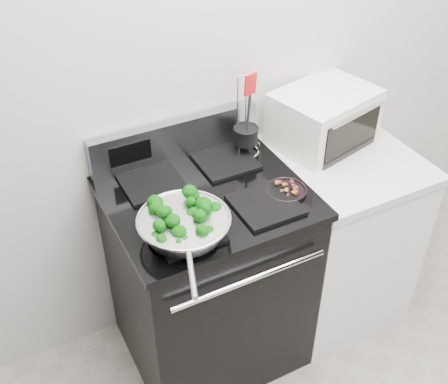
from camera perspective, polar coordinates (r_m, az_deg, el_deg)
back_wall at (r=2.42m, az=1.04°, el=13.75°), size 4.00×0.02×2.70m
gas_range at (r=2.56m, az=-1.57°, el=-8.43°), size 0.79×0.69×1.13m
counter at (r=2.85m, az=10.96°, el=-4.13°), size 0.62×0.68×0.92m
skillet at (r=2.02m, az=-4.07°, el=-3.39°), size 0.34×0.53×0.07m
broccoli_pile at (r=2.01m, az=-4.10°, el=-2.93°), size 0.27×0.27×0.09m
bacon_plate at (r=2.26m, az=6.34°, el=0.38°), size 0.17×0.17×0.04m
utensil_holder at (r=2.46m, az=2.23°, el=5.35°), size 0.12×0.12×0.38m
toaster_oven at (r=2.60m, az=10.10°, el=7.48°), size 0.50×0.42×0.25m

